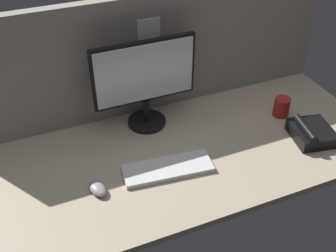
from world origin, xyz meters
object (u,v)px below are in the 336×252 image
at_px(monitor, 145,79).
at_px(keyboard, 168,168).
at_px(desk_phone, 311,133).
at_px(mug_red_plastic, 282,107).
at_px(mouse, 98,188).

height_order(monitor, keyboard, monitor).
height_order(monitor, desk_phone, monitor).
distance_m(monitor, keyboard, 0.41).
bearing_deg(mug_red_plastic, keyboard, -167.12).
distance_m(keyboard, desk_phone, 0.68).
xyz_separation_m(mug_red_plastic, desk_phone, (0.02, -0.20, -0.01)).
bearing_deg(mug_red_plastic, desk_phone, -84.83).
bearing_deg(mouse, keyboard, -13.52).
relative_size(monitor, keyboard, 1.28).
bearing_deg(mug_red_plastic, mouse, -170.64).
xyz_separation_m(monitor, keyboard, (-0.03, -0.34, -0.23)).
distance_m(monitor, mouse, 0.53).
height_order(keyboard, desk_phone, desk_phone).
xyz_separation_m(keyboard, mouse, (-0.30, -0.01, 0.01)).
relative_size(keyboard, mug_red_plastic, 3.96).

